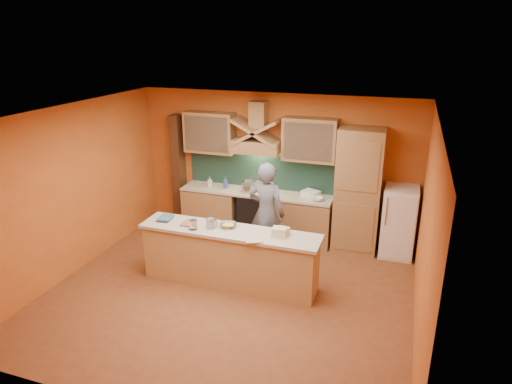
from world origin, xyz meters
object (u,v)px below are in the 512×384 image
(kitchen_scale, at_px, (213,224))
(stove, at_px, (256,214))
(person, at_px, (267,213))
(fridge, at_px, (399,222))
(mixing_bowl, at_px, (228,225))

(kitchen_scale, bearing_deg, stove, 79.21)
(stove, bearing_deg, kitchen_scale, -92.61)
(stove, relative_size, person, 0.49)
(person, distance_m, kitchen_scale, 1.09)
(fridge, relative_size, kitchen_scale, 10.42)
(person, relative_size, kitchen_scale, 14.59)
(stove, distance_m, mixing_bowl, 1.89)
(kitchen_scale, bearing_deg, person, 48.17)
(fridge, bearing_deg, stove, 180.00)
(mixing_bowl, bearing_deg, stove, 94.55)
(fridge, height_order, mixing_bowl, fridge)
(fridge, relative_size, person, 0.71)
(mixing_bowl, bearing_deg, person, 65.96)
(stove, bearing_deg, mixing_bowl, -85.45)
(stove, height_order, person, person)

